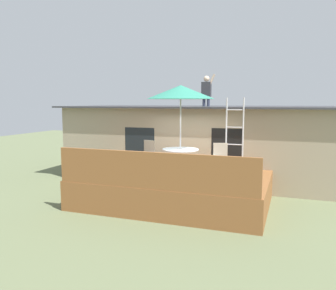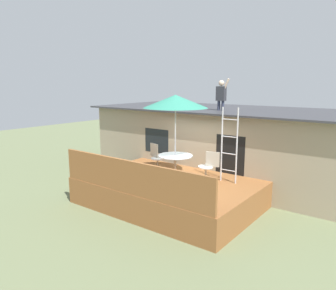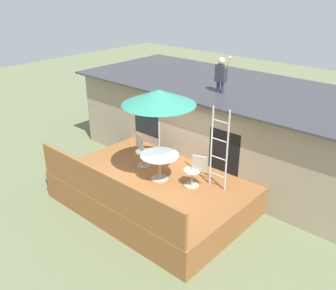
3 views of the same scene
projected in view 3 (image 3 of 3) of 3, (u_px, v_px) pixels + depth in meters
ground_plane at (155, 203)px, 10.68m from camera, size 40.00×40.00×0.00m
house at (228, 124)px, 12.56m from camera, size 10.50×4.50×2.72m
deck at (155, 191)px, 10.51m from camera, size 5.19×3.59×0.80m
deck_railing at (104, 189)px, 8.97m from camera, size 5.09×0.08×0.90m
patio_table at (160, 160)px, 10.08m from camera, size 1.04×1.04×0.74m
patio_umbrella at (159, 97)px, 9.35m from camera, size 1.90×1.90×2.54m
step_ladder at (219, 149)px, 9.50m from camera, size 0.52×0.04×2.20m
person_figure at (221, 73)px, 10.95m from camera, size 0.47×0.20×1.11m
patio_chair_left at (142, 151)px, 10.92m from camera, size 0.61×0.44×0.92m
patio_chair_right at (195, 171)px, 9.78m from camera, size 0.60×0.44×0.92m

